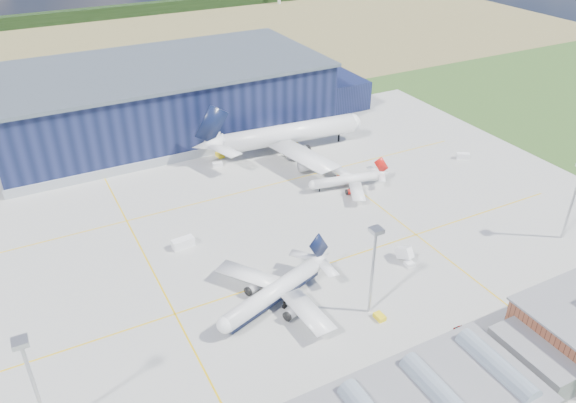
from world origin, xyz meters
The scene contains 19 objects.
ground centered at (0.00, 0.00, 0.00)m, with size 600.00×600.00×0.00m, color #284E1D.
apron centered at (0.00, 10.00, 0.03)m, with size 220.00×160.00×0.08m.
farmland centered at (0.00, 220.00, 0.00)m, with size 600.00×220.00×0.01m, color olive.
treeline centered at (0.00, 300.00, 4.00)m, with size 600.00×8.00×8.00m, color black.
hangar centered at (2.81, 94.80, 11.62)m, with size 145.00×62.00×26.10m.
light_mast_west centered at (-60.00, -30.00, 15.43)m, with size 2.60×2.60×23.00m.
light_mast_center centered at (10.00, -30.00, 15.43)m, with size 2.60×2.60×23.00m.
light_mast_east centered at (75.00, -30.00, 15.43)m, with size 2.60×2.60×23.00m.
airliner_navy centered at (-8.74, -17.88, 6.04)m, with size 37.03×36.22×12.07m, color white, non-canonical shape.
airliner_red centered at (37.03, 22.00, 4.53)m, with size 27.81×27.21×9.07m, color white, non-canonical shape.
airliner_widebody centered at (34.24, 55.00, 10.51)m, with size 64.46×63.06×21.02m, color white, non-canonical shape.
gse_tug_b centered at (10.70, -33.23, 0.60)m, with size 1.85×2.78×1.20m, color yellow.
gse_van_a centered at (-19.57, 14.79, 1.30)m, with size 2.61×5.97×2.61m, color white.
gse_van_b centered at (85.54, 20.60, 1.02)m, with size 2.04×4.46×2.04m, color white.
gse_tug_c centered at (10.00, 62.00, 0.74)m, with size 2.12×3.39×1.48m, color yellow.
gse_cart_b centered at (6.50, 55.44, 0.72)m, with size 2.21×3.32×1.44m, color white.
airstair centered at (29.39, -17.89, 1.52)m, with size 1.90×4.76×3.05m, color white.
car_a centered at (24.56, -44.74, 0.60)m, with size 1.42×3.53×1.20m, color #99999E.
car_b centered at (4.76, -48.00, 0.65)m, with size 1.38×3.96×1.31m, color #99999E.
Camera 1 is at (-52.64, -108.69, 87.99)m, focal length 35.00 mm.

